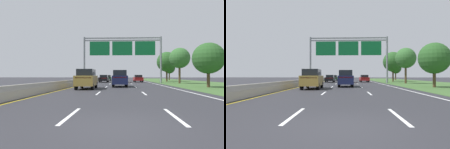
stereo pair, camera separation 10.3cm
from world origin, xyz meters
TOP-DOWN VIEW (x-y plane):
  - ground_plane at (0.00, 35.00)m, footprint 220.00×220.00m
  - lane_striping at (0.00, 34.54)m, footprint 11.96×106.00m
  - grass_verge_right at (13.95, 35.00)m, footprint 14.00×110.00m
  - median_barrier_concrete at (-6.60, 35.00)m, footprint 0.60×110.00m
  - overhead_sign_gantry at (0.30, 32.36)m, footprint 15.06×0.42m
  - pickup_truck_grey at (0.13, 36.86)m, footprint 2.05×5.42m
  - car_red_right_lane_sedan at (3.84, 38.35)m, footprint 1.94×4.45m
  - car_black_left_lane_sedan at (-3.57, 36.68)m, footprint 1.92×4.44m
  - car_darkgreen_left_lane_sedan at (-3.62, 50.70)m, footprint 1.92×4.44m
  - car_navy_centre_lane_suv at (-0.14, 19.84)m, footprint 1.96×4.72m
  - car_gold_left_lane_suv at (-3.70, 15.71)m, footprint 1.95×4.72m
  - roadside_tree_near at (10.58, 18.83)m, footprint 3.76×3.76m
  - roadside_tree_mid at (10.55, 30.41)m, footprint 3.66×3.66m
  - roadside_tree_far at (10.74, 41.03)m, footprint 4.64×4.64m
  - roadside_tree_distant at (14.93, 55.81)m, footprint 3.50×3.50m

SIDE VIEW (x-z plane):
  - ground_plane at x=0.00m, z-range 0.00..0.00m
  - lane_striping at x=0.00m, z-range 0.00..0.01m
  - grass_verge_right at x=13.95m, z-range 0.00..0.02m
  - median_barrier_concrete at x=-6.60m, z-range -0.07..0.78m
  - car_red_right_lane_sedan at x=3.84m, z-range 0.03..1.60m
  - car_black_left_lane_sedan at x=-3.57m, z-range 0.03..1.60m
  - car_darkgreen_left_lane_sedan at x=-3.62m, z-range 0.03..1.60m
  - pickup_truck_grey at x=0.13m, z-range -0.03..2.17m
  - car_navy_centre_lane_suv at x=-0.14m, z-range 0.04..2.15m
  - car_gold_left_lane_suv at x=-3.70m, z-range 0.04..2.15m
  - roadside_tree_near at x=10.58m, z-range 0.81..6.23m
  - roadside_tree_distant at x=14.93m, z-range 1.00..6.54m
  - roadside_tree_mid at x=10.55m, z-range 1.35..7.76m
  - roadside_tree_far at x=10.74m, z-range 1.15..8.11m
  - overhead_sign_gantry at x=0.30m, z-range 1.86..10.73m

